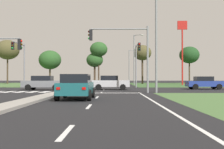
% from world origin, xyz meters
% --- Properties ---
extents(ground_plane, '(200.00, 200.00, 0.00)m').
position_xyz_m(ground_plane, '(0.00, 30.00, 0.00)').
color(ground_plane, black).
extents(grass_verge_far_right, '(35.00, 35.00, 0.01)m').
position_xyz_m(grass_verge_far_right, '(25.50, 54.50, 0.00)').
color(grass_verge_far_right, '#385B2D').
rests_on(grass_verge_far_right, ground).
extents(median_island_near, '(1.20, 22.00, 0.14)m').
position_xyz_m(median_island_near, '(0.00, 11.00, 0.07)').
color(median_island_near, gray).
rests_on(median_island_near, ground).
extents(median_island_far, '(1.20, 36.00, 0.14)m').
position_xyz_m(median_island_far, '(0.00, 55.00, 0.07)').
color(median_island_far, '#ADA89E').
rests_on(median_island_far, ground).
extents(lane_dash_near, '(0.14, 2.00, 0.01)m').
position_xyz_m(lane_dash_near, '(3.50, 5.60, 0.01)').
color(lane_dash_near, silver).
rests_on(lane_dash_near, ground).
extents(lane_dash_second, '(0.14, 2.00, 0.01)m').
position_xyz_m(lane_dash_second, '(3.50, 11.60, 0.01)').
color(lane_dash_second, silver).
rests_on(lane_dash_second, ground).
extents(lane_dash_third, '(0.14, 2.00, 0.01)m').
position_xyz_m(lane_dash_third, '(3.50, 17.60, 0.01)').
color(lane_dash_third, silver).
rests_on(lane_dash_third, ground).
extents(lane_dash_fourth, '(0.14, 2.00, 0.01)m').
position_xyz_m(lane_dash_fourth, '(3.50, 23.60, 0.01)').
color(lane_dash_fourth, silver).
rests_on(lane_dash_fourth, ground).
extents(lane_dash_fifth, '(0.14, 2.00, 0.01)m').
position_xyz_m(lane_dash_fifth, '(3.50, 29.60, 0.01)').
color(lane_dash_fifth, silver).
rests_on(lane_dash_fifth, ground).
extents(edge_line_right, '(0.14, 24.00, 0.01)m').
position_xyz_m(edge_line_right, '(6.85, 12.00, 0.01)').
color(edge_line_right, silver).
rests_on(edge_line_right, ground).
extents(stop_bar_near, '(6.40, 0.50, 0.01)m').
position_xyz_m(stop_bar_near, '(3.80, 23.00, 0.01)').
color(stop_bar_near, silver).
rests_on(stop_bar_near, ground).
extents(crosswalk_bar_second, '(0.70, 2.80, 0.01)m').
position_xyz_m(crosswalk_bar_second, '(-5.25, 24.80, 0.01)').
color(crosswalk_bar_second, silver).
rests_on(crosswalk_bar_second, ground).
extents(crosswalk_bar_third, '(0.70, 2.80, 0.01)m').
position_xyz_m(crosswalk_bar_third, '(-4.10, 24.80, 0.01)').
color(crosswalk_bar_third, silver).
rests_on(crosswalk_bar_third, ground).
extents(crosswalk_bar_fourth, '(0.70, 2.80, 0.01)m').
position_xyz_m(crosswalk_bar_fourth, '(-2.95, 24.80, 0.01)').
color(crosswalk_bar_fourth, silver).
rests_on(crosswalk_bar_fourth, ground).
extents(crosswalk_bar_fifth, '(0.70, 2.80, 0.01)m').
position_xyz_m(crosswalk_bar_fifth, '(-1.80, 24.80, 0.01)').
color(crosswalk_bar_fifth, silver).
rests_on(crosswalk_bar_fifth, ground).
extents(crosswalk_bar_sixth, '(0.70, 2.80, 0.01)m').
position_xyz_m(crosswalk_bar_sixth, '(-0.65, 24.80, 0.01)').
color(crosswalk_bar_sixth, silver).
rests_on(crosswalk_bar_sixth, ground).
extents(crosswalk_bar_seventh, '(0.70, 2.80, 0.01)m').
position_xyz_m(crosswalk_bar_seventh, '(0.50, 24.80, 0.01)').
color(crosswalk_bar_seventh, silver).
rests_on(crosswalk_bar_seventh, ground).
extents(crosswalk_bar_eighth, '(0.70, 2.80, 0.01)m').
position_xyz_m(crosswalk_bar_eighth, '(1.65, 24.80, 0.01)').
color(crosswalk_bar_eighth, silver).
rests_on(crosswalk_bar_eighth, ground).
extents(car_blue_near, '(4.18, 1.96, 1.47)m').
position_xyz_m(car_blue_near, '(15.04, 30.99, 0.75)').
color(car_blue_near, navy).
rests_on(car_blue_near, ground).
extents(car_red_second, '(2.03, 4.59, 1.49)m').
position_xyz_m(car_red_second, '(-2.41, 61.91, 0.76)').
color(car_red_second, '#A31919').
rests_on(car_red_second, ground).
extents(car_grey_third, '(4.52, 2.03, 1.53)m').
position_xyz_m(car_grey_third, '(-2.96, 28.75, 0.79)').
color(car_grey_third, slate).
rests_on(car_grey_third, ground).
extents(car_teal_fourth, '(2.07, 4.15, 1.54)m').
position_xyz_m(car_teal_fourth, '(2.31, 16.03, 0.79)').
color(car_teal_fourth, '#19565B').
rests_on(car_teal_fourth, ground).
extents(car_silver_fifth, '(4.18, 1.94, 1.56)m').
position_xyz_m(car_silver_fifth, '(4.22, 29.90, 0.79)').
color(car_silver_fifth, '#B7B7BC').
rests_on(car_silver_fifth, ground).
extents(car_black_sixth, '(1.99, 4.26, 1.47)m').
position_xyz_m(car_black_sixth, '(-2.18, 42.36, 0.75)').
color(car_black_sixth, black).
rests_on(car_black_sixth, ground).
extents(traffic_signal_far_left, '(0.32, 4.69, 5.96)m').
position_xyz_m(traffic_signal_far_left, '(-7.60, 34.96, 4.09)').
color(traffic_signal_far_left, gray).
rests_on(traffic_signal_far_left, ground).
extents(traffic_signal_far_right, '(0.32, 5.24, 5.77)m').
position_xyz_m(traffic_signal_far_right, '(7.60, 34.71, 4.00)').
color(traffic_signal_far_right, gray).
rests_on(traffic_signal_far_right, ground).
extents(traffic_signal_near_right, '(5.36, 0.32, 5.88)m').
position_xyz_m(traffic_signal_near_right, '(5.68, 23.40, 4.08)').
color(traffic_signal_near_right, gray).
rests_on(traffic_signal_near_right, ground).
extents(street_lamp_second, '(1.75, 1.46, 10.52)m').
position_xyz_m(street_lamp_second, '(8.25, 23.59, 5.80)').
color(street_lamp_second, gray).
rests_on(street_lamp_second, ground).
extents(street_lamp_third, '(1.80, 1.38, 9.43)m').
position_xyz_m(street_lamp_third, '(8.50, 51.23, 5.24)').
color(street_lamp_third, gray).
rests_on(street_lamp_third, ground).
extents(street_lamp_fourth, '(1.86, 1.15, 8.38)m').
position_xyz_m(street_lamp_fourth, '(8.52, 69.18, 4.70)').
color(street_lamp_fourth, gray).
rests_on(street_lamp_fourth, ground).
extents(pedestrian_at_median, '(0.34, 0.34, 1.76)m').
position_xyz_m(pedestrian_at_median, '(-0.13, 40.40, 1.21)').
color(pedestrian_at_median, maroon).
rests_on(pedestrian_at_median, median_island_far).
extents(fastfood_pole_sign, '(1.80, 0.40, 11.91)m').
position_xyz_m(fastfood_pole_sign, '(17.29, 50.63, 8.66)').
color(fastfood_pole_sign, red).
rests_on(fastfood_pole_sign, ground).
extents(treeline_second, '(5.17, 5.17, 9.82)m').
position_xyz_m(treeline_second, '(-19.29, 60.96, 7.59)').
color(treeline_second, '#423323').
rests_on(treeline_second, ground).
extents(treeline_third, '(5.19, 5.19, 7.71)m').
position_xyz_m(treeline_third, '(-10.38, 63.61, 5.49)').
color(treeline_third, '#423323').
rests_on(treeline_third, ground).
extents(treeline_fourth, '(3.77, 3.77, 6.96)m').
position_xyz_m(treeline_fourth, '(0.19, 61.90, 5.30)').
color(treeline_fourth, '#423323').
rests_on(treeline_fourth, ground).
extents(treeline_fifth, '(3.93, 3.93, 9.40)m').
position_xyz_m(treeline_fifth, '(1.14, 61.21, 7.67)').
color(treeline_fifth, '#423323').
rests_on(treeline_fifth, ground).
extents(treeline_sixth, '(4.55, 4.55, 8.53)m').
position_xyz_m(treeline_sixth, '(21.93, 63.05, 6.57)').
color(treeline_sixth, '#423323').
rests_on(treeline_sixth, ground).
extents(treeline_seventh, '(3.99, 3.99, 8.59)m').
position_xyz_m(treeline_seventh, '(10.89, 60.72, 6.83)').
color(treeline_seventh, '#423323').
rests_on(treeline_seventh, ground).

